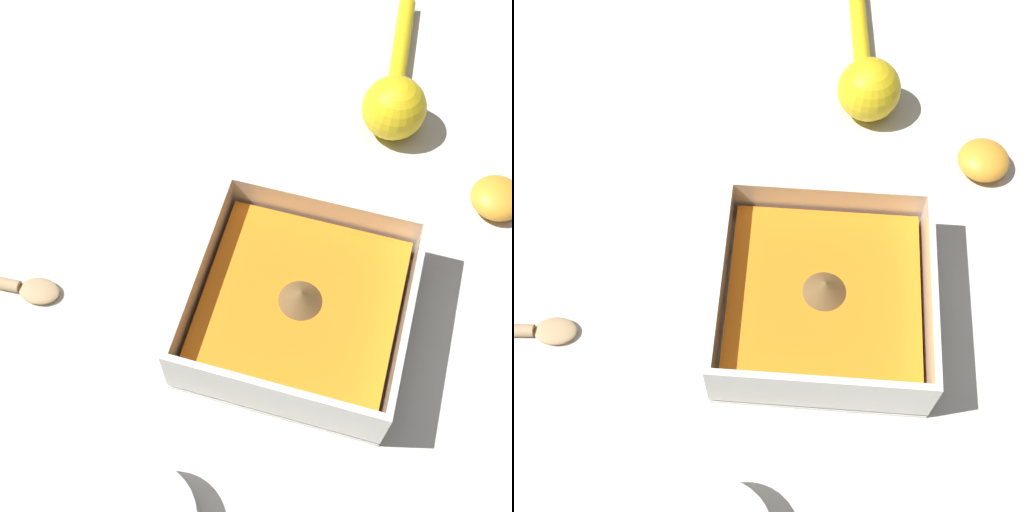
% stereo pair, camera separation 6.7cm
% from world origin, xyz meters
% --- Properties ---
extents(ground_plane, '(4.00, 4.00, 0.00)m').
position_xyz_m(ground_plane, '(0.00, 0.00, 0.00)').
color(ground_plane, beige).
extents(square_dish, '(0.19, 0.19, 0.07)m').
position_xyz_m(square_dish, '(0.01, 0.01, 0.02)').
color(square_dish, silver).
rests_on(square_dish, ground_plane).
extents(lemon_squeezer, '(0.23, 0.07, 0.07)m').
position_xyz_m(lemon_squeezer, '(-0.26, 0.05, 0.03)').
color(lemon_squeezer, yellow).
rests_on(lemon_squeezer, ground_plane).
extents(lemon_half, '(0.05, 0.05, 0.03)m').
position_xyz_m(lemon_half, '(-0.17, 0.17, 0.01)').
color(lemon_half, orange).
rests_on(lemon_half, ground_plane).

